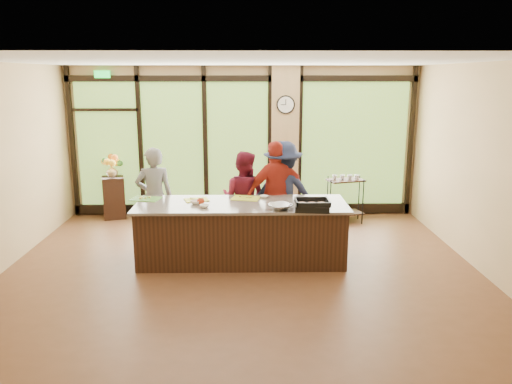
{
  "coord_description": "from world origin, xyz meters",
  "views": [
    {
      "loc": [
        0.09,
        -7.02,
        2.81
      ],
      "look_at": [
        0.22,
        0.4,
        1.07
      ],
      "focal_mm": 35.0,
      "sensor_mm": 36.0,
      "label": 1
    }
  ],
  "objects_px": {
    "island_base": "(242,233)",
    "flower_stand": "(114,197)",
    "bar_cart": "(345,194)",
    "cook_left": "(154,197)",
    "roasting_pan": "(312,207)",
    "cook_right": "(283,193)"
  },
  "relations": [
    {
      "from": "island_base",
      "to": "flower_stand",
      "type": "xyz_separation_m",
      "value": [
        -2.6,
        2.45,
        -0.02
      ]
    },
    {
      "from": "island_base",
      "to": "bar_cart",
      "type": "xyz_separation_m",
      "value": [
        2.0,
        2.08,
        0.12
      ]
    },
    {
      "from": "island_base",
      "to": "bar_cart",
      "type": "bearing_deg",
      "value": 46.19
    },
    {
      "from": "island_base",
      "to": "cook_left",
      "type": "xyz_separation_m",
      "value": [
        -1.45,
        0.73,
        0.4
      ]
    },
    {
      "from": "roasting_pan",
      "to": "flower_stand",
      "type": "relative_size",
      "value": 0.58
    },
    {
      "from": "cook_left",
      "to": "roasting_pan",
      "type": "relative_size",
      "value": 3.48
    },
    {
      "from": "flower_stand",
      "to": "bar_cart",
      "type": "relative_size",
      "value": 0.89
    },
    {
      "from": "island_base",
      "to": "flower_stand",
      "type": "height_order",
      "value": "island_base"
    },
    {
      "from": "cook_right",
      "to": "island_base",
      "type": "bearing_deg",
      "value": 47.62
    },
    {
      "from": "flower_stand",
      "to": "island_base",
      "type": "bearing_deg",
      "value": -59.81
    },
    {
      "from": "bar_cart",
      "to": "roasting_pan",
      "type": "bearing_deg",
      "value": -127.61
    },
    {
      "from": "island_base",
      "to": "cook_right",
      "type": "bearing_deg",
      "value": 49.84
    },
    {
      "from": "roasting_pan",
      "to": "cook_left",
      "type": "bearing_deg",
      "value": 161.5
    },
    {
      "from": "roasting_pan",
      "to": "cook_right",
      "type": "bearing_deg",
      "value": 111.79
    },
    {
      "from": "island_base",
      "to": "roasting_pan",
      "type": "bearing_deg",
      "value": -22.13
    },
    {
      "from": "cook_right",
      "to": "bar_cart",
      "type": "xyz_separation_m",
      "value": [
        1.31,
        1.27,
        -0.32
      ]
    },
    {
      "from": "roasting_pan",
      "to": "bar_cart",
      "type": "xyz_separation_m",
      "value": [
        0.97,
        2.5,
        -0.4
      ]
    },
    {
      "from": "cook_left",
      "to": "flower_stand",
      "type": "height_order",
      "value": "cook_left"
    },
    {
      "from": "cook_left",
      "to": "cook_right",
      "type": "xyz_separation_m",
      "value": [
        2.13,
        0.08,
        0.04
      ]
    },
    {
      "from": "cook_left",
      "to": "roasting_pan",
      "type": "distance_m",
      "value": 2.73
    },
    {
      "from": "island_base",
      "to": "cook_right",
      "type": "relative_size",
      "value": 1.76
    },
    {
      "from": "roasting_pan",
      "to": "bar_cart",
      "type": "bearing_deg",
      "value": 75.03
    }
  ]
}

